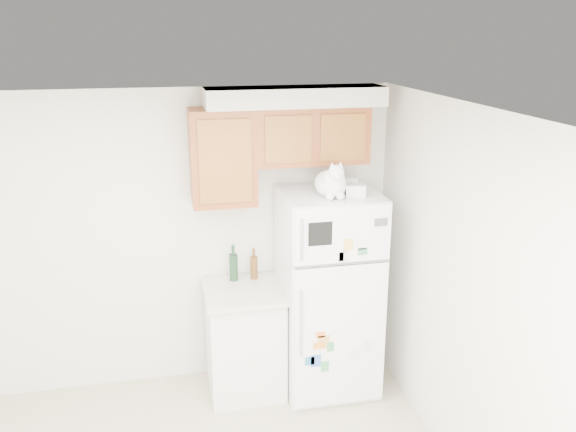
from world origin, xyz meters
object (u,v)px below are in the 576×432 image
object	(u,v)px
cat	(332,183)
storage_box_back	(346,183)
storage_box_front	(355,190)
refrigerator	(328,292)
bottle_green	(233,263)
bottle_amber	(254,264)
base_counter	(245,339)

from	to	relation	value
cat	storage_box_back	world-z (taller)	cat
storage_box_front	refrigerator	bearing A→B (deg)	153.42
bottle_green	bottle_amber	distance (m)	0.17
refrigerator	base_counter	bearing A→B (deg)	173.91
cat	bottle_amber	size ratio (longest dim) A/B	1.60
base_counter	cat	distance (m)	1.52
storage_box_front	base_counter	bearing A→B (deg)	178.60
refrigerator	storage_box_front	world-z (taller)	storage_box_front
base_counter	bottle_green	bearing A→B (deg)	106.04
base_counter	cat	xyz separation A→B (m)	(0.67, -0.19, 1.35)
cat	storage_box_back	bearing A→B (deg)	48.77
refrigerator	bottle_amber	bearing A→B (deg)	155.70
refrigerator	cat	distance (m)	0.97
base_counter	storage_box_front	size ratio (longest dim) A/B	6.13
base_counter	bottle_amber	xyz separation A→B (m)	(0.12, 0.18, 0.59)
bottle_green	cat	bearing A→B (deg)	-27.79
base_counter	storage_box_back	world-z (taller)	storage_box_back
storage_box_back	cat	bearing A→B (deg)	-121.44
storage_box_front	bottle_amber	bearing A→B (deg)	164.16
base_counter	bottle_green	world-z (taller)	bottle_green
storage_box_front	bottle_amber	distance (m)	1.08
refrigerator	base_counter	distance (m)	0.79
refrigerator	storage_box_front	xyz separation A→B (m)	(0.16, -0.13, 0.89)
storage_box_back	base_counter	bearing A→B (deg)	-169.66
base_counter	storage_box_front	bearing A→B (deg)	-13.39
bottle_amber	base_counter	bearing A→B (deg)	-122.42
bottle_amber	storage_box_back	bearing A→B (deg)	-13.67
storage_box_front	bottle_green	size ratio (longest dim) A/B	0.48
cat	storage_box_back	distance (m)	0.28
base_counter	storage_box_back	distance (m)	1.54
storage_box_back	storage_box_front	world-z (taller)	storage_box_back
cat	storage_box_front	bearing A→B (deg)	-2.83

